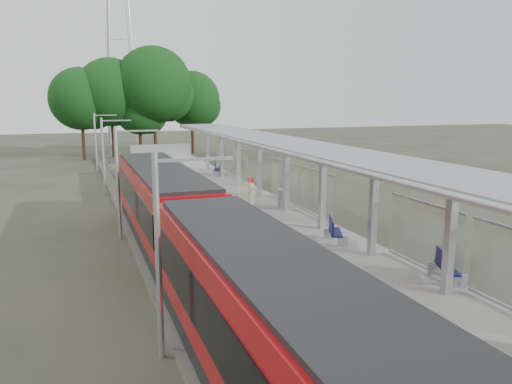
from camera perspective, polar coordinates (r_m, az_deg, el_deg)
trackbed at (r=26.35m, az=-11.49°, el=-4.06°), size 3.00×70.00×0.24m
platform at (r=27.24m, az=-2.12°, el=-2.54°), size 6.00×50.00×1.00m
tactile_strip at (r=26.48m, az=-7.39°, el=-1.88°), size 0.60×50.00×0.02m
end_fence at (r=51.11m, az=-10.79°, el=4.71°), size 6.00×0.10×1.20m
train at (r=16.70m, az=-6.72°, el=-5.63°), size 2.74×27.60×3.62m
canopy at (r=23.67m, az=4.39°, el=4.52°), size 3.27×38.00×3.66m
pylon at (r=79.53m, az=-15.49°, el=19.16°), size 8.00×4.00×38.00m
tree_cluster at (r=58.42m, az=-13.43°, el=10.87°), size 19.56×11.37×12.42m
catenary_masts at (r=24.62m, az=-15.33°, el=1.39°), size 2.08×48.16×5.40m
bench_near at (r=16.94m, az=20.80°, el=-7.86°), size 1.05×1.53×1.01m
bench_mid at (r=20.21m, az=8.87°, el=-4.34°), size 1.01×1.52×1.00m
bench_far at (r=37.75m, az=-4.52°, el=2.73°), size 0.82×1.56×1.02m
info_pillar_far at (r=26.43m, az=-0.62°, el=-0.33°), size 0.35×0.35×1.57m
litter_bin at (r=26.53m, az=2.98°, el=-0.74°), size 0.62×0.62×0.96m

